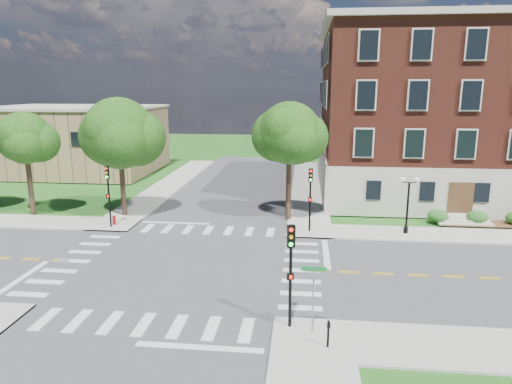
# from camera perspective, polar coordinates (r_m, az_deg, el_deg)

# --- Properties ---
(ground) EXTENTS (160.00, 160.00, 0.00)m
(ground) POSITION_cam_1_polar(r_m,az_deg,el_deg) (28.78, -9.00, -9.09)
(ground) COLOR #215618
(ground) RESTS_ON ground
(road_ew) EXTENTS (90.00, 12.00, 0.01)m
(road_ew) POSITION_cam_1_polar(r_m,az_deg,el_deg) (28.78, -9.00, -9.08)
(road_ew) COLOR #3D3D3F
(road_ew) RESTS_ON ground
(road_ns) EXTENTS (12.00, 90.00, 0.01)m
(road_ns) POSITION_cam_1_polar(r_m,az_deg,el_deg) (28.78, -9.00, -9.08)
(road_ns) COLOR #3D3D3F
(road_ns) RESTS_ON ground
(sidewalk_ne) EXTENTS (34.00, 34.00, 0.12)m
(sidewalk_ne) POSITION_cam_1_polar(r_m,az_deg,el_deg) (43.23, 16.78, -1.90)
(sidewalk_ne) COLOR #9E9B93
(sidewalk_ne) RESTS_ON ground
(sidewalk_nw) EXTENTS (34.00, 34.00, 0.12)m
(sidewalk_nw) POSITION_cam_1_polar(r_m,az_deg,el_deg) (48.09, -22.12, -0.84)
(sidewalk_nw) COLOR #9E9B93
(sidewalk_nw) RESTS_ON ground
(crosswalk_east) EXTENTS (2.20, 10.20, 0.02)m
(crosswalk_east) POSITION_cam_1_polar(r_m,az_deg,el_deg) (27.86, 5.68, -9.75)
(crosswalk_east) COLOR silver
(crosswalk_east) RESTS_ON ground
(stop_bar_east) EXTENTS (0.40, 5.50, 0.00)m
(stop_bar_east) POSITION_cam_1_polar(r_m,az_deg,el_deg) (30.69, 8.75, -7.66)
(stop_bar_east) COLOR silver
(stop_bar_east) RESTS_ON ground
(main_building) EXTENTS (30.60, 22.40, 16.50)m
(main_building) POSITION_cam_1_polar(r_m,az_deg,el_deg) (50.64, 25.78, 8.97)
(main_building) COLOR #AFA79A
(main_building) RESTS_ON ground
(secondary_building) EXTENTS (20.40, 15.40, 8.30)m
(secondary_building) POSITION_cam_1_polar(r_m,az_deg,el_deg) (63.24, -21.59, 6.18)
(secondary_building) COLOR #8E794E
(secondary_building) RESTS_ON ground
(tree_b) EXTENTS (4.30, 4.30, 8.70)m
(tree_b) POSITION_cam_1_polar(r_m,az_deg,el_deg) (42.69, -26.91, 6.04)
(tree_b) COLOR #302418
(tree_b) RESTS_ON ground
(tree_c) EXTENTS (5.88, 5.88, 9.87)m
(tree_c) POSITION_cam_1_polar(r_m,az_deg,el_deg) (39.30, -16.72, 7.01)
(tree_c) COLOR #302418
(tree_c) RESTS_ON ground
(tree_d) EXTENTS (5.00, 5.00, 9.56)m
(tree_d) POSITION_cam_1_polar(r_m,az_deg,el_deg) (36.64, 4.21, 7.31)
(tree_d) COLOR #302418
(tree_d) RESTS_ON ground
(traffic_signal_se) EXTENTS (0.38, 0.46, 4.80)m
(traffic_signal_se) POSITION_cam_1_polar(r_m,az_deg,el_deg) (20.33, 4.35, -8.84)
(traffic_signal_se) COLOR black
(traffic_signal_se) RESTS_ON ground
(traffic_signal_ne) EXTENTS (0.33, 0.36, 4.80)m
(traffic_signal_ne) POSITION_cam_1_polar(r_m,az_deg,el_deg) (34.03, 6.80, 0.05)
(traffic_signal_ne) COLOR black
(traffic_signal_ne) RESTS_ON ground
(traffic_signal_nw) EXTENTS (0.38, 0.46, 4.80)m
(traffic_signal_nw) POSITION_cam_1_polar(r_m,az_deg,el_deg) (36.64, -17.99, 0.43)
(traffic_signal_nw) COLOR black
(traffic_signal_nw) RESTS_ON ground
(twin_lamp_west) EXTENTS (1.36, 0.36, 4.23)m
(twin_lamp_west) POSITION_cam_1_polar(r_m,az_deg,el_deg) (35.31, 18.46, -1.17)
(twin_lamp_west) COLOR black
(twin_lamp_west) RESTS_ON ground
(street_sign_pole) EXTENTS (1.10, 1.10, 3.10)m
(street_sign_pole) POSITION_cam_1_polar(r_m,az_deg,el_deg) (20.30, 7.20, -11.64)
(street_sign_pole) COLOR gray
(street_sign_pole) RESTS_ON ground
(push_button_post) EXTENTS (0.14, 0.21, 1.20)m
(push_button_post) POSITION_cam_1_polar(r_m,az_deg,el_deg) (20.01, 9.02, -16.95)
(push_button_post) COLOR black
(push_button_post) RESTS_ON ground
(fire_hydrant) EXTENTS (0.35, 0.35, 0.75)m
(fire_hydrant) POSITION_cam_1_polar(r_m,az_deg,el_deg) (37.85, -17.30, -3.39)
(fire_hydrant) COLOR #A40E0C
(fire_hydrant) RESTS_ON ground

